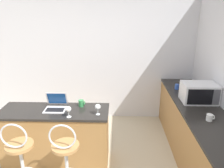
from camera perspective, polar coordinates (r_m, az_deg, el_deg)
name	(u,v)px	position (r m, az deg, el deg)	size (l,w,h in m)	color
wall_back	(94,58)	(4.52, -4.70, 6.73)	(12.00, 0.06, 2.60)	silver
breakfast_bar	(56,137)	(3.47, -14.32, -13.20)	(1.57, 0.56, 0.88)	#9E703D
counter_right	(196,132)	(3.71, 21.08, -11.70)	(0.65, 2.76, 0.88)	#9E703D
bar_stool_near	(21,159)	(3.09, -22.70, -17.70)	(0.40, 0.40, 1.03)	silver
bar_stool_far	(66,160)	(2.91, -11.91, -18.90)	(0.40, 0.40, 1.03)	silver
laptop	(56,105)	(3.29, -14.43, -5.26)	(0.30, 0.29, 0.23)	silver
microwave	(199,93)	(3.64, 21.79, -2.11)	(0.52, 0.37, 0.30)	silver
mug_white	(210,117)	(3.13, 24.17, -7.98)	(0.10, 0.08, 0.09)	white
mug_red	(186,82)	(4.41, 18.85, 0.38)	(0.10, 0.08, 0.09)	red
mug_blue	(177,87)	(4.11, 16.65, -0.68)	(0.09, 0.07, 0.09)	#2D51AD
wine_glass_short	(68,109)	(2.97, -11.32, -6.54)	(0.08, 0.08, 0.15)	silver
wine_glass_tall	(98,107)	(2.99, -3.74, -6.06)	(0.08, 0.08, 0.15)	silver
mug_green	(81,103)	(3.29, -7.99, -4.98)	(0.10, 0.08, 0.10)	#338447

